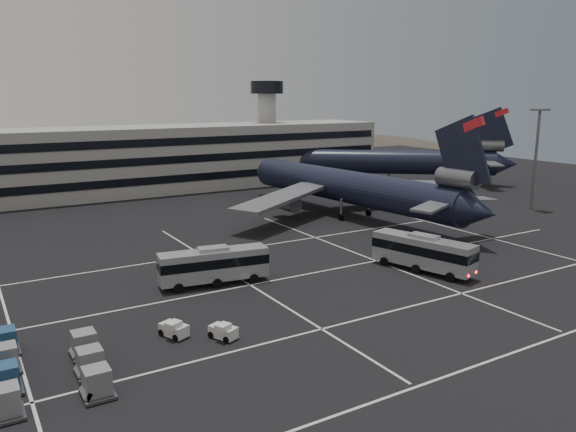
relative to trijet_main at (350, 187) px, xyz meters
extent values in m
plane|color=black|center=(-25.21, -27.16, -5.25)|extent=(260.00, 260.00, 0.00)
cube|color=silver|center=(-25.21, -49.16, -5.24)|extent=(90.00, 0.25, 0.01)
cube|color=silver|center=(-25.21, -37.16, -5.24)|extent=(90.00, 0.25, 0.01)
cube|color=silver|center=(-25.21, -23.16, -5.24)|extent=(90.00, 0.25, 0.01)
cube|color=silver|center=(-25.21, -9.16, -5.24)|extent=(90.00, 0.25, 0.01)
cube|color=silver|center=(-55.21, -21.16, -5.24)|extent=(0.25, 55.00, 0.01)
cube|color=silver|center=(-31.21, -21.16, -5.24)|extent=(0.25, 55.00, 0.01)
cube|color=silver|center=(-13.21, -21.16, -5.24)|extent=(0.25, 55.00, 0.01)
cube|color=silver|center=(8.79, -21.16, -5.24)|extent=(0.25, 55.00, 0.01)
cube|color=gray|center=(-25.21, 44.84, 1.75)|extent=(120.00, 18.00, 14.00)
cube|color=black|center=(-25.21, 35.79, -1.75)|extent=(118.00, 0.20, 1.60)
cube|color=black|center=(-25.21, 35.79, 2.25)|extent=(118.00, 0.20, 1.60)
cube|color=black|center=(-25.21, 35.79, 5.95)|extent=(118.00, 0.20, 1.60)
cylinder|color=gray|center=(9.79, 46.84, 5.75)|extent=(4.40, 4.40, 22.00)
cylinder|color=black|center=(9.79, 46.84, 17.25)|extent=(8.00, 8.00, 3.00)
ellipsoid|color=#38332B|center=(4.79, 142.84, -18.75)|extent=(252.00, 180.00, 44.00)
ellipsoid|color=#38332B|center=(84.79, 142.84, -14.25)|extent=(168.00, 120.00, 24.00)
cylinder|color=slate|center=(32.79, -12.16, 3.75)|extent=(0.50, 0.50, 18.00)
cube|color=slate|center=(32.79, -12.16, 12.85)|extent=(2.40, 2.40, 0.35)
cylinder|color=black|center=(-0.05, 0.50, -0.05)|extent=(10.05, 48.31, 5.60)
cone|color=black|center=(-2.49, 26.59, -0.05)|extent=(6.00, 5.00, 5.60)
cone|color=black|center=(2.42, -25.88, -0.05)|extent=(5.48, 5.45, 5.04)
cube|color=black|center=(2.10, -22.40, 7.35)|extent=(1.38, 9.48, 10.97)
cube|color=red|center=(2.24, -23.89, 11.55)|extent=(0.85, 3.27, 2.24)
cylinder|color=#595B60|center=(2.05, -21.90, 4.05)|extent=(3.25, 6.23, 2.70)
cube|color=slate|center=(-2.18, -21.79, 0.55)|extent=(8.12, 5.29, 0.87)
cube|color=slate|center=(6.19, -21.01, 0.55)|extent=(7.83, 4.05, 0.87)
cube|color=slate|center=(-12.68, 1.33, -0.85)|extent=(22.07, 14.99, 1.75)
cylinder|color=#595B60|center=(-9.97, 4.59, -2.55)|extent=(3.20, 5.73, 2.70)
cube|color=slate|center=(12.21, 3.66, -0.85)|extent=(22.65, 11.57, 1.75)
cylinder|color=#595B60|center=(8.95, 6.36, -2.55)|extent=(3.20, 5.73, 2.70)
cylinder|color=slate|center=(-1.48, 15.79, -3.05)|extent=(0.44, 0.44, 3.00)
cylinder|color=black|center=(-1.48, 15.79, -4.70)|extent=(0.60, 1.14, 1.10)
cylinder|color=slate|center=(-3.05, -1.79, -3.05)|extent=(0.44, 0.44, 3.00)
cylinder|color=black|center=(-3.05, -1.79, -4.70)|extent=(0.60, 1.14, 1.10)
cylinder|color=slate|center=(3.33, -1.19, -3.05)|extent=(0.44, 0.44, 3.00)
cylinder|color=black|center=(3.33, -1.19, -4.70)|extent=(0.60, 1.14, 1.10)
cylinder|color=black|center=(30.62, 24.82, -0.05)|extent=(40.93, 34.43, 5.60)
cone|color=black|center=(10.20, 41.23, -0.05)|extent=(7.02, 7.18, 5.60)
cone|color=black|center=(51.28, 8.22, -0.05)|extent=(7.05, 7.06, 5.04)
cube|color=black|center=(48.55, 10.41, 7.35)|extent=(7.70, 6.32, 10.97)
cube|color=red|center=(49.72, 9.47, 11.55)|extent=(2.86, 2.45, 2.24)
cylinder|color=#595B60|center=(48.16, 10.72, 4.05)|extent=(6.37, 5.86, 2.70)
cube|color=slate|center=(45.14, 7.76, 0.55)|extent=(6.24, 8.14, 0.87)
cube|color=slate|center=(50.40, 14.31, 0.55)|extent=(7.84, 7.23, 0.87)
cylinder|color=slate|center=(30.62, 24.82, -3.05)|extent=(0.44, 0.44, 3.00)
cylinder|color=black|center=(30.62, 24.82, -4.70)|extent=(1.17, 1.08, 1.10)
cube|color=gray|center=(-11.18, -29.19, -2.90)|extent=(6.10, 12.93, 3.44)
cube|color=black|center=(-11.18, -29.19, -2.48)|extent=(6.17, 13.00, 1.09)
cube|color=gray|center=(-11.18, -29.19, -0.97)|extent=(2.68, 3.80, 0.40)
cylinder|color=black|center=(-11.39, -33.83, -4.70)|extent=(0.64, 1.16, 1.10)
cylinder|color=black|center=(-8.63, -33.07, -4.70)|extent=(0.64, 1.16, 1.10)
cylinder|color=black|center=(-12.56, -29.57, -4.70)|extent=(0.64, 1.16, 1.10)
cylinder|color=black|center=(-9.79, -28.81, -4.70)|extent=(0.64, 1.16, 1.10)
cylinder|color=black|center=(-13.73, -25.31, -4.70)|extent=(0.64, 1.16, 1.10)
cylinder|color=black|center=(-10.96, -24.55, -4.70)|extent=(0.64, 1.16, 1.10)
cube|color=#FF0C05|center=(-10.39, -35.54, -4.22)|extent=(0.30, 0.16, 0.25)
cube|color=#FF0C05|center=(-8.62, -35.05, -4.22)|extent=(0.30, 0.16, 0.25)
cube|color=gray|center=(-34.49, -20.77, -3.00)|extent=(12.33, 4.55, 3.29)
cube|color=black|center=(-34.49, -20.77, -2.61)|extent=(12.40, 4.62, 1.04)
cube|color=gray|center=(-34.49, -20.77, -1.16)|extent=(3.52, 2.24, 0.38)
cylinder|color=black|center=(-30.54, -22.77, -4.72)|extent=(1.09, 0.51, 1.05)
cylinder|color=black|center=(-30.12, -20.07, -4.72)|extent=(1.09, 0.51, 1.05)
cylinder|color=black|center=(-34.70, -22.13, -4.72)|extent=(1.09, 0.51, 1.05)
cylinder|color=black|center=(-34.29, -19.42, -4.72)|extent=(1.09, 0.51, 1.05)
cylinder|color=black|center=(-38.87, -21.48, -4.72)|extent=(1.09, 0.51, 1.05)
cylinder|color=black|center=(-38.45, -18.77, -4.72)|extent=(1.09, 0.51, 1.05)
cube|color=silver|center=(-43.12, -31.80, -4.62)|extent=(2.21, 2.83, 1.02)
cube|color=silver|center=(-42.90, -32.32, -3.94)|extent=(1.55, 1.42, 0.57)
cylinder|color=black|center=(-43.35, -32.88, -4.93)|extent=(0.47, 0.68, 0.64)
cylinder|color=black|center=(-42.19, -32.40, -4.93)|extent=(0.47, 0.68, 0.64)
cylinder|color=black|center=(-44.04, -31.19, -4.93)|extent=(0.47, 0.68, 0.64)
cylinder|color=black|center=(-42.89, -30.72, -4.93)|extent=(0.47, 0.68, 0.64)
cube|color=silver|center=(-39.59, -34.37, -4.65)|extent=(2.19, 2.72, 0.98)
cube|color=silver|center=(-39.36, -34.86, -4.00)|extent=(1.50, 1.39, 0.54)
cylinder|color=black|center=(-39.77, -35.41, -4.94)|extent=(0.47, 0.65, 0.61)
cylinder|color=black|center=(-38.68, -34.91, -4.94)|extent=(0.47, 0.65, 0.61)
cylinder|color=black|center=(-40.50, -33.82, -4.94)|extent=(0.47, 0.65, 0.61)
cylinder|color=black|center=(-39.41, -33.33, -4.94)|extent=(0.47, 0.65, 0.61)
cube|color=#2D2D30|center=(-56.84, -38.17, -5.07)|extent=(2.36, 2.68, 0.21)
cylinder|color=black|center=(-56.84, -38.17, -5.13)|extent=(0.11, 0.23, 0.23)
cube|color=#96989E|center=(-56.84, -38.17, -4.05)|extent=(1.90, 1.90, 1.83)
cube|color=#2D2D30|center=(-51.13, -38.60, -5.07)|extent=(2.36, 2.68, 0.21)
cylinder|color=black|center=(-51.13, -38.60, -5.13)|extent=(0.11, 0.23, 0.23)
cube|color=#96989E|center=(-51.13, -38.60, -4.05)|extent=(1.90, 1.90, 1.83)
cube|color=#2D2D30|center=(-56.57, -34.74, -5.07)|extent=(2.36, 2.68, 0.21)
cylinder|color=black|center=(-56.57, -34.74, -5.13)|extent=(0.11, 0.23, 0.23)
cube|color=navy|center=(-56.57, -34.74, -4.05)|extent=(1.90, 1.90, 1.83)
cube|color=#2D2D30|center=(-50.87, -35.18, -5.07)|extent=(2.36, 2.68, 0.21)
cylinder|color=black|center=(-50.87, -35.18, -5.13)|extent=(0.11, 0.23, 0.23)
cube|color=#96989E|center=(-50.87, -35.18, -4.05)|extent=(1.90, 1.90, 1.83)
cube|color=#2D2D30|center=(-56.31, -31.32, -5.07)|extent=(2.36, 2.68, 0.21)
cylinder|color=black|center=(-56.31, -31.32, -5.13)|extent=(0.11, 0.23, 0.23)
cube|color=#96989E|center=(-56.31, -31.32, -4.05)|extent=(1.90, 1.90, 1.83)
cube|color=#2D2D30|center=(-50.61, -31.76, -5.07)|extent=(2.36, 2.68, 0.21)
cylinder|color=black|center=(-50.61, -31.76, -5.13)|extent=(0.11, 0.23, 0.23)
cube|color=#96989E|center=(-50.61, -31.76, -4.05)|extent=(1.90, 1.90, 1.83)
cube|color=#2D2D30|center=(-56.05, -27.90, -5.07)|extent=(2.36, 2.68, 0.21)
cylinder|color=black|center=(-56.05, -27.90, -5.13)|extent=(0.11, 0.23, 0.23)
cube|color=navy|center=(-56.05, -27.90, -4.05)|extent=(1.90, 1.90, 1.83)
camera|label=1|loc=(-58.14, -76.03, 15.35)|focal=35.00mm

